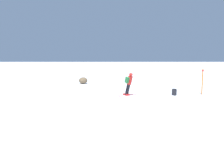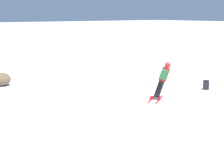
{
  "view_description": "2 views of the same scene",
  "coord_description": "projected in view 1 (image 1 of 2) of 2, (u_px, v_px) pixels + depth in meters",
  "views": [
    {
      "loc": [
        -16.27,
        1.18,
        2.86
      ],
      "look_at": [
        0.36,
        1.11,
        0.88
      ],
      "focal_mm": 35.0,
      "sensor_mm": 36.0,
      "label": 1
    },
    {
      "loc": [
        -11.76,
        12.13,
        3.96
      ],
      "look_at": [
        0.12,
        2.77,
        1.09
      ],
      "focal_mm": 60.0,
      "sensor_mm": 36.0,
      "label": 2
    }
  ],
  "objects": [
    {
      "name": "skier",
      "position": [
        129.0,
        83.0,
        16.46
      ],
      "size": [
        1.53,
        1.69,
        1.82
      ],
      "rotation": [
        0.0,
        0.0,
        0.6
      ],
      "color": "red",
      "rests_on": "ground"
    },
    {
      "name": "ground_plane",
      "position": [
        127.0,
        96.0,
        16.5
      ],
      "size": [
        300.0,
        300.0,
        0.0
      ],
      "primitive_type": "plane",
      "color": "white"
    },
    {
      "name": "trail_marker",
      "position": [
        202.0,
        80.0,
        17.09
      ],
      "size": [
        0.13,
        0.13,
        2.04
      ],
      "color": "orange",
      "rests_on": "ground"
    },
    {
      "name": "spare_backpack",
      "position": [
        174.0,
        92.0,
        16.82
      ],
      "size": [
        0.37,
        0.37,
        0.5
      ],
      "rotation": [
        0.0,
        0.0,
        3.89
      ],
      "color": "black",
      "rests_on": "ground"
    },
    {
      "name": "exposed_boulder_0",
      "position": [
        83.0,
        80.0,
        24.45
      ],
      "size": [
        1.12,
        0.95,
        0.73
      ],
      "primitive_type": "ellipsoid",
      "color": "brown",
      "rests_on": "ground"
    }
  ]
}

